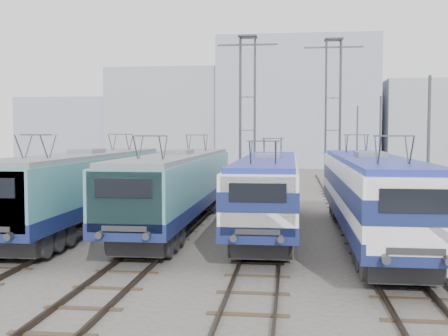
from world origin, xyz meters
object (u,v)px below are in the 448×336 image
locomotive_center_right (268,185)px  locomotive_far_right (370,189)px  locomotive_center_left (178,184)px  mast_mid (380,155)px  locomotive_far_left (86,183)px  catenary_tower_east (333,109)px  catenary_tower_west (247,108)px  mast_rear (357,149)px  mast_front (428,166)px

locomotive_center_right → locomotive_far_right: size_ratio=0.95×
locomotive_center_left → mast_mid: size_ratio=2.63×
locomotive_center_left → mast_mid: bearing=33.6°
locomotive_far_left → catenary_tower_east: 22.64m
locomotive_far_left → catenary_tower_west: size_ratio=1.55×
locomotive_center_right → locomotive_far_right: 5.11m
locomotive_center_right → catenary_tower_east: size_ratio=1.47×
catenary_tower_west → catenary_tower_east: size_ratio=1.00×
locomotive_center_right → locomotive_far_right: locomotive_far_right is taller
locomotive_center_left → mast_rear: (10.85, 19.22, 1.21)m
locomotive_far_right → catenary_tower_west: 19.46m
locomotive_far_right → catenary_tower_east: bearing=90.7°
locomotive_center_right → mast_front: 7.98m
mast_mid → mast_rear: (0.00, 12.00, 0.00)m
mast_mid → mast_rear: same height
locomotive_center_left → mast_rear: mast_rear is taller
catenary_tower_east → mast_mid: size_ratio=1.71×
locomotive_far_right → locomotive_center_left: bearing=164.3°
mast_front → mast_mid: size_ratio=1.00×
locomotive_far_right → catenary_tower_east: 20.20m
mast_rear → locomotive_center_left: bearing=-119.4°
catenary_tower_east → mast_front: catenary_tower_east is taller
locomotive_far_left → catenary_tower_east: catenary_tower_east is taller
mast_front → mast_mid: (0.00, 12.00, 0.00)m
locomotive_center_left → catenary_tower_east: bearing=63.1°
locomotive_far_right → catenary_tower_west: size_ratio=1.54×
catenary_tower_east → mast_rear: catenary_tower_east is taller
catenary_tower_west → locomotive_far_right: bearing=-69.2°
mast_rear → locomotive_far_right: bearing=-94.9°
locomotive_far_left → locomotive_far_right: bearing=-8.0°
locomotive_center_left → locomotive_center_right: locomotive_center_left is taller
locomotive_center_right → mast_rear: (6.35, 19.32, 1.25)m
locomotive_center_right → catenary_tower_east: (4.25, 17.32, 4.39)m
catenary_tower_west → catenary_tower_east: (6.50, 2.00, 0.00)m
locomotive_center_right → mast_rear: mast_rear is taller
locomotive_center_right → mast_front: bearing=-36.4°
locomotive_center_left → catenary_tower_west: catenary_tower_west is taller
catenary_tower_west → mast_front: bearing=-66.7°
locomotive_far_left → mast_front: size_ratio=2.65×
catenary_tower_west → mast_mid: (8.60, -8.00, -3.14)m
locomotive_center_right → catenary_tower_west: catenary_tower_west is taller
mast_mid → mast_rear: 12.00m
locomotive_far_left → catenary_tower_west: bearing=66.9°
locomotive_center_left → locomotive_far_left: bearing=-172.1°
catenary_tower_east → mast_mid: bearing=-78.1°
locomotive_center_left → mast_front: bearing=-23.8°
locomotive_center_right → locomotive_far_right: (4.50, -2.42, 0.11)m
locomotive_center_left → locomotive_far_right: 9.35m
mast_front → locomotive_far_right: bearing=129.3°
locomotive_center_left → catenary_tower_west: 15.99m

